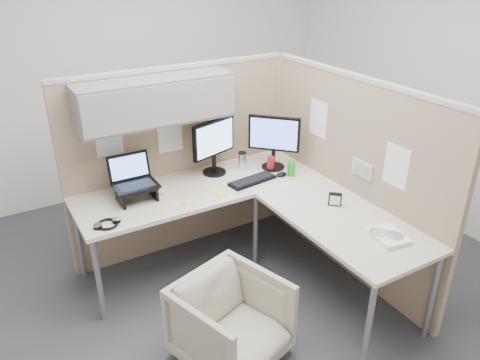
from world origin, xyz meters
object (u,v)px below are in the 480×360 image
desk (251,205)px  keyboard (252,181)px  monitor_left (214,143)px  office_chair (231,319)px

desk → keyboard: (0.17, 0.26, 0.05)m
desk → monitor_left: (-0.02, 0.57, 0.32)m
office_chair → monitor_left: (0.53, 1.22, 0.69)m
monitor_left → keyboard: monitor_left is taller
monitor_left → keyboard: size_ratio=1.14×
desk → office_chair: desk is taller
office_chair → monitor_left: size_ratio=1.35×
desk → monitor_left: monitor_left is taller
office_chair → keyboard: size_ratio=1.54×
desk → keyboard: bearing=56.5°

